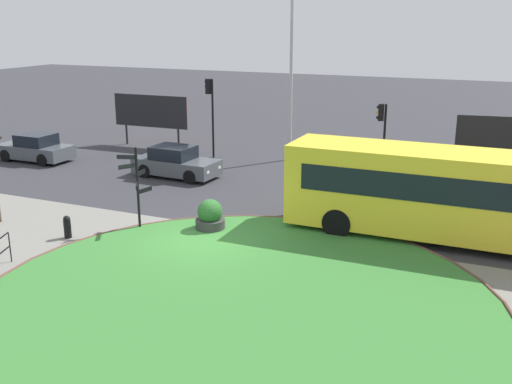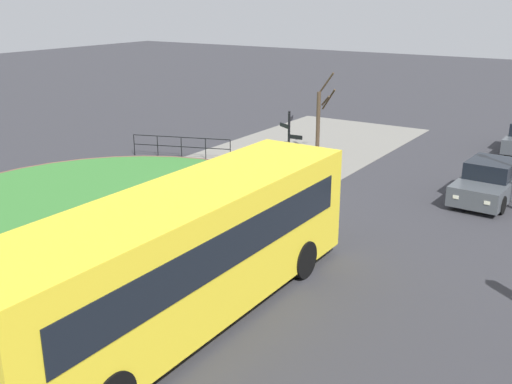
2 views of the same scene
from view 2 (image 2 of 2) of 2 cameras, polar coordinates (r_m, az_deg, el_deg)
The scene contains 11 objects.
ground at distance 21.34m, azimuth -1.36°, elevation -1.25°, with size 120.00×120.00×0.00m, color #333338.
sidewalk_paving at distance 22.58m, azimuth -5.95°, elevation -0.22°, with size 32.00×7.62×0.02m, color gray.
grass_island at distance 21.49m, azimuth -13.54°, elevation -1.48°, with size 13.82×13.82×0.10m, color #387A33.
grass_kerb_ring at distance 21.49m, azimuth -13.54°, elevation -1.47°, with size 14.13×14.13×0.11m, color brown.
signpost_directional at distance 22.99m, azimuth 3.11°, elevation 4.57°, with size 1.03×1.27×2.98m.
bollard_foreground at distance 25.58m, azimuth 1.62°, elevation 2.99°, with size 0.25×0.25×0.81m.
railing_grass_edge at distance 27.63m, azimuth -7.08°, elevation 4.48°, with size 1.60×4.38×0.99m.
bus_yellow at distance 13.41m, azimuth -6.76°, elevation -5.83°, with size 10.67×2.55×3.04m.
car_far_lane at distance 23.27m, azimuth 21.16°, elevation 0.87°, with size 4.10×1.94×1.45m.
planter_near_signpost at distance 20.91m, azimuth 1.86°, elevation -0.19°, with size 1.03×1.03×1.14m.
street_tree_bare at distance 28.13m, azimuth 6.05°, elevation 7.02°, with size 0.85×1.11×3.79m.
Camera 2 is at (16.61, 11.40, 7.03)m, focal length 42.34 mm.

